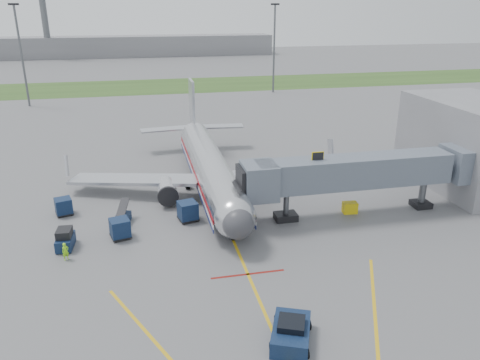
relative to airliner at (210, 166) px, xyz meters
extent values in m
plane|color=#565659|center=(0.00, -15.25, -2.65)|extent=(400.00, 400.00, 0.00)
cube|color=#2D4C1E|center=(0.00, 74.75, -2.64)|extent=(300.00, 25.00, 0.01)
cube|color=gold|center=(0.00, -17.25, -2.64)|extent=(0.25, 50.00, 0.01)
cube|color=maroon|center=(0.00, -19.25, -2.64)|extent=(6.00, 0.25, 0.01)
cube|color=gold|center=(6.00, -29.25, -2.64)|extent=(9.52, 20.04, 0.01)
cylinder|color=silver|center=(0.00, -0.25, 0.05)|extent=(3.80, 28.00, 3.80)
sphere|color=silver|center=(0.00, -14.25, 0.05)|extent=(3.80, 3.80, 3.80)
sphere|color=#38383D|center=(0.00, -15.55, 0.05)|extent=(2.74, 2.74, 2.74)
cube|color=black|center=(0.00, -14.65, 0.60)|extent=(2.20, 1.20, 0.55)
cone|color=silver|center=(0.00, 16.25, 0.05)|extent=(3.80, 5.00, 3.80)
cube|color=#B7BAC1|center=(0.00, 15.75, 4.05)|extent=(0.35, 4.20, 7.00)
cube|color=#B7BAC1|center=(-8.50, -0.25, -0.85)|extent=(15.10, 8.59, 1.13)
cube|color=#B7BAC1|center=(8.50, -0.25, -0.85)|extent=(15.10, 8.59, 1.13)
cylinder|color=silver|center=(-5.20, -3.25, -1.30)|extent=(2.10, 3.60, 2.10)
cylinder|color=silver|center=(5.20, -3.25, -1.30)|extent=(2.10, 3.60, 2.10)
cube|color=maroon|center=(1.92, -0.25, -0.30)|extent=(0.05, 28.00, 0.45)
cube|color=navy|center=(1.92, -0.25, -1.20)|extent=(0.05, 28.00, 0.35)
cylinder|color=black|center=(0.00, -13.25, -2.35)|extent=(0.28, 0.70, 0.70)
cylinder|color=black|center=(-2.60, 0.25, -2.20)|extent=(0.50, 1.00, 1.00)
cylinder|color=black|center=(2.60, 0.25, -2.20)|extent=(0.50, 1.00, 1.00)
cube|color=slate|center=(13.00, -10.25, 1.95)|extent=(20.00, 3.00, 3.00)
cube|color=slate|center=(3.20, -10.25, 1.75)|extent=(3.20, 3.60, 3.40)
cube|color=black|center=(2.00, -10.25, 1.75)|extent=(1.60, 3.00, 2.80)
cube|color=gold|center=(9.00, -10.25, 3.75)|extent=(1.20, 0.15, 1.00)
cylinder|color=#595B60|center=(6.00, -10.25, -1.10)|extent=(0.56, 0.56, 3.10)
cube|color=black|center=(6.00, -10.25, -2.30)|extent=(2.20, 1.60, 0.70)
cylinder|color=#595B60|center=(21.00, -10.25, -1.10)|extent=(0.70, 0.70, 3.10)
cube|color=black|center=(21.00, -10.25, -2.35)|extent=(1.80, 1.80, 0.60)
cube|color=slate|center=(25.00, -10.25, 1.95)|extent=(3.00, 4.00, 3.40)
cube|color=slate|center=(30.00, -5.25, 2.35)|extent=(10.00, 16.00, 10.00)
cylinder|color=#595B60|center=(-30.00, 54.75, 7.35)|extent=(0.44, 0.44, 20.00)
cube|color=black|center=(-30.00, 54.75, 17.55)|extent=(2.00, 0.40, 0.40)
cylinder|color=#595B60|center=(25.00, 59.75, 7.35)|extent=(0.44, 0.44, 20.00)
cube|color=black|center=(25.00, 59.75, 17.55)|extent=(2.00, 0.40, 0.40)
cube|color=slate|center=(-10.00, 154.75, 1.35)|extent=(120.00, 14.00, 8.00)
cylinder|color=#595B60|center=(-40.00, 149.75, 11.35)|extent=(2.40, 2.40, 28.00)
cube|color=#0C1B35|center=(0.84, -27.55, -2.07)|extent=(3.59, 4.37, 1.15)
cube|color=black|center=(0.84, -27.55, -1.34)|extent=(2.20, 2.20, 0.52)
cylinder|color=black|center=(-0.56, -28.44, -2.23)|extent=(0.54, 0.86, 0.84)
cylinder|color=black|center=(1.18, -29.17, -2.23)|extent=(0.54, 0.86, 0.84)
cylinder|color=black|center=(0.50, -25.93, -2.23)|extent=(0.54, 0.86, 0.84)
cylinder|color=black|center=(2.24, -26.66, -2.23)|extent=(0.54, 0.86, 0.84)
cube|color=#0C1B35|center=(-14.72, -11.50, -2.08)|extent=(1.50, 2.64, 1.02)
cube|color=black|center=(-14.72, -11.50, -1.22)|extent=(1.33, 1.71, 0.71)
cylinder|color=black|center=(-15.30, -12.38, -2.39)|extent=(0.26, 0.52, 0.51)
cylinder|color=black|center=(-14.28, -12.45, -2.39)|extent=(0.26, 0.52, 0.51)
cylinder|color=black|center=(-15.17, -10.55, -2.39)|extent=(0.26, 0.52, 0.51)
cylinder|color=black|center=(-14.15, -10.62, -2.39)|extent=(0.26, 0.52, 0.51)
cube|color=#0C1B35|center=(-10.02, -10.67, -1.63)|extent=(2.02, 2.02, 1.66)
cube|color=black|center=(-10.02, -10.67, -2.45)|extent=(2.09, 2.09, 0.13)
cylinder|color=black|center=(-10.49, -11.45, -2.49)|extent=(0.30, 0.35, 0.30)
cylinder|color=black|center=(-9.24, -11.14, -2.49)|extent=(0.30, 0.35, 0.30)
cylinder|color=black|center=(-10.80, -10.21, -2.49)|extent=(0.30, 0.35, 0.30)
cylinder|color=black|center=(-9.56, -9.89, -2.49)|extent=(0.30, 0.35, 0.30)
cube|color=#0C1B35|center=(-15.74, -4.19, -1.69)|extent=(1.94, 1.94, 1.57)
cube|color=black|center=(-15.74, -4.19, -2.46)|extent=(2.00, 2.00, 0.12)
cylinder|color=black|center=(-16.16, -4.94, -2.50)|extent=(0.29, 0.33, 0.28)
cylinder|color=black|center=(-14.99, -4.60, -2.50)|extent=(0.29, 0.33, 0.28)
cylinder|color=black|center=(-16.49, -3.77, -2.50)|extent=(0.29, 0.33, 0.28)
cylinder|color=black|center=(-15.33, -3.44, -2.50)|extent=(0.29, 0.33, 0.28)
cube|color=#0C1B35|center=(-3.54, -8.27, -1.58)|extent=(2.07, 2.07, 1.74)
cube|color=black|center=(-3.54, -8.27, -2.44)|extent=(2.14, 2.14, 0.13)
cylinder|color=black|center=(-4.05, -9.07, -2.49)|extent=(0.31, 0.36, 0.31)
cylinder|color=black|center=(-2.73, -8.78, -2.49)|extent=(0.31, 0.36, 0.31)
cylinder|color=black|center=(-4.34, -7.76, -2.49)|extent=(0.31, 0.36, 0.31)
cylinder|color=black|center=(-3.02, -7.47, -2.49)|extent=(0.31, 0.36, 0.31)
cube|color=#0C1B35|center=(-10.00, -8.02, -2.23)|extent=(1.99, 3.53, 0.83)
cube|color=black|center=(-9.90, -7.57, -1.35)|extent=(1.63, 3.82, 1.31)
cylinder|color=black|center=(-10.72, -9.09, -2.39)|extent=(0.31, 0.55, 0.52)
cylinder|color=black|center=(-9.82, -9.29, -2.39)|extent=(0.31, 0.55, 0.52)
cylinder|color=black|center=(-10.19, -6.75, -2.39)|extent=(0.31, 0.55, 0.52)
cylinder|color=black|center=(-9.29, -6.95, -2.39)|extent=(0.31, 0.55, 0.52)
cube|color=gold|center=(12.96, -10.06, -2.07)|extent=(1.52, 1.08, 1.15)
cylinder|color=black|center=(12.48, -10.01, -2.50)|extent=(0.22, 0.30, 0.29)
cylinder|color=black|center=(13.43, -10.10, -2.50)|extent=(0.22, 0.30, 0.29)
imported|color=#8DE71B|center=(-14.42, -13.74, -1.87)|extent=(0.67, 0.59, 1.54)
camera|label=1|loc=(-7.53, -50.59, 17.53)|focal=35.00mm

